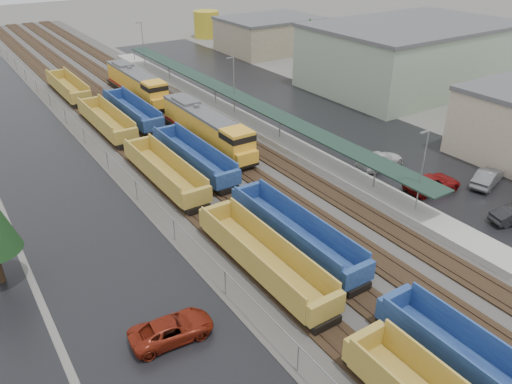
# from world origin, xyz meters

# --- Properties ---
(ballast_strip) EXTENTS (20.00, 160.00, 0.08)m
(ballast_strip) POSITION_xyz_m (0.00, 60.00, 0.04)
(ballast_strip) COLOR #302D2B
(ballast_strip) RESTS_ON ground
(trackbed) EXTENTS (14.60, 160.00, 0.22)m
(trackbed) POSITION_xyz_m (-0.00, 60.00, 0.16)
(trackbed) COLOR black
(trackbed) RESTS_ON ground
(west_parking_lot) EXTENTS (10.00, 160.00, 0.02)m
(west_parking_lot) POSITION_xyz_m (-15.00, 60.00, 0.01)
(west_parking_lot) COLOR black
(west_parking_lot) RESTS_ON ground
(east_commuter_lot) EXTENTS (16.00, 100.00, 0.02)m
(east_commuter_lot) POSITION_xyz_m (19.00, 50.00, 0.01)
(east_commuter_lot) COLOR black
(east_commuter_lot) RESTS_ON ground
(station_platform) EXTENTS (3.00, 80.00, 8.00)m
(station_platform) POSITION_xyz_m (9.50, 50.01, 0.73)
(station_platform) COLOR #9E9B93
(station_platform) RESTS_ON ground
(chainlink_fence) EXTENTS (0.08, 160.04, 2.02)m
(chainlink_fence) POSITION_xyz_m (-9.50, 58.44, 1.61)
(chainlink_fence) COLOR gray
(chainlink_fence) RESTS_ON ground
(industrial_buildings) EXTENTS (32.52, 75.30, 9.50)m
(industrial_buildings) POSITION_xyz_m (37.76, 45.85, 4.25)
(industrial_buildings) COLOR tan
(industrial_buildings) RESTS_ON ground
(tree_east) EXTENTS (4.40, 4.40, 10.00)m
(tree_east) POSITION_xyz_m (28.00, 58.00, 6.47)
(tree_east) COLOR #332316
(tree_east) RESTS_ON ground
(locomotive_lead) EXTENTS (2.76, 18.19, 4.12)m
(locomotive_lead) POSITION_xyz_m (2.00, 43.46, 2.22)
(locomotive_lead) COLOR black
(locomotive_lead) RESTS_ON ground
(locomotive_trail) EXTENTS (2.76, 18.19, 4.12)m
(locomotive_trail) POSITION_xyz_m (2.00, 64.46, 2.22)
(locomotive_trail) COLOR black
(locomotive_trail) RESTS_ON ground
(well_string_yellow) EXTENTS (2.84, 99.28, 2.52)m
(well_string_yellow) POSITION_xyz_m (-6.00, 29.10, 1.23)
(well_string_yellow) COLOR #A78A2E
(well_string_yellow) RESTS_ON ground
(well_string_blue) EXTENTS (2.75, 83.41, 2.44)m
(well_string_blue) POSITION_xyz_m (-2.00, 22.13, 1.20)
(well_string_blue) COLOR navy
(well_string_blue) RESTS_ON ground
(storage_tank) EXTENTS (5.65, 5.65, 5.65)m
(storage_tank) POSITION_xyz_m (32.12, 99.12, 2.82)
(storage_tank) COLOR gold
(storage_tank) RESTS_ON ground
(parked_car_west_c) EXTENTS (2.76, 5.31, 1.43)m
(parked_car_west_c) POSITION_xyz_m (-14.28, 18.30, 0.71)
(parked_car_west_c) COLOR maroon
(parked_car_west_c) RESTS_ON ground
(parked_car_east_b) EXTENTS (3.48, 5.98, 1.57)m
(parked_car_east_b) POSITION_xyz_m (14.57, 22.32, 0.78)
(parked_car_east_b) COLOR maroon
(parked_car_east_b) RESTS_ON ground
(parked_car_east_c) EXTENTS (2.35, 5.67, 1.64)m
(parked_car_east_c) POSITION_xyz_m (14.20, 28.77, 0.82)
(parked_car_east_c) COLOR silver
(parked_car_east_c) RESTS_ON ground
(parked_car_east_e) EXTENTS (3.03, 5.21, 1.62)m
(parked_car_east_e) POSITION_xyz_m (19.91, 20.11, 0.81)
(parked_car_east_e) COLOR #575A5C
(parked_car_east_e) RESTS_ON ground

